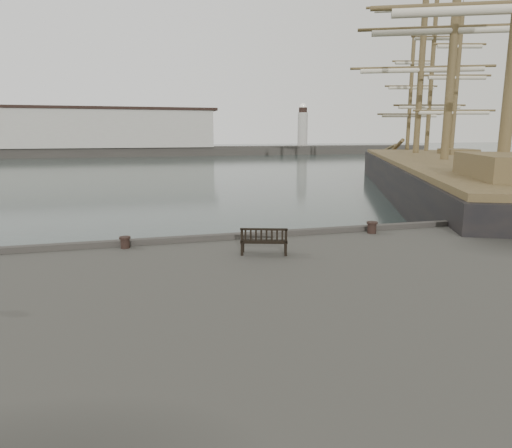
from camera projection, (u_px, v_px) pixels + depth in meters
The scene contains 7 objects.
ground at pixel (245, 280), 16.07m from camera, with size 400.00×400.00×0.00m, color black.
breakwater at pixel (123, 137), 100.92m from camera, with size 140.00×9.50×12.20m.
bench at pixel (264, 246), 13.47m from camera, with size 1.46×0.88×0.79m.
bollard_left at pixel (125, 242), 14.21m from camera, with size 0.35×0.35×0.36m, color black.
bollard_right at pixel (372, 228), 16.32m from camera, with size 0.40×0.40×0.42m, color black.
tall_ship_main at pixel (442, 186), 37.13m from camera, with size 27.20×44.98×34.00m.
tall_ship_far at pixel (425, 170), 54.94m from camera, with size 11.65×25.24×21.19m.
Camera 1 is at (-3.77, -14.91, 5.09)m, focal length 32.00 mm.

